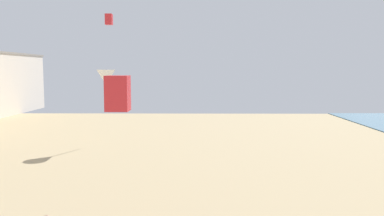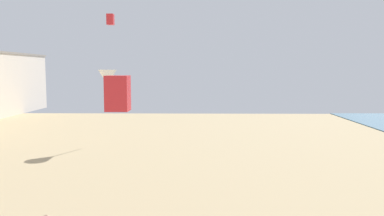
{
  "view_description": "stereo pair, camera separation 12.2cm",
  "coord_description": "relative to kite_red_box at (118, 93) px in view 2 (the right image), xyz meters",
  "views": [
    {
      "loc": [
        5.08,
        -1.88,
        6.97
      ],
      "look_at": [
        4.84,
        16.36,
        5.18
      ],
      "focal_mm": 36.63,
      "sensor_mm": 36.0,
      "label": 1
    },
    {
      "loc": [
        5.2,
        -1.88,
        6.97
      ],
      "look_at": [
        4.84,
        16.36,
        5.18
      ],
      "focal_mm": 36.63,
      "sensor_mm": 36.0,
      "label": 2
    }
  ],
  "objects": [
    {
      "name": "kite_red_box_2",
      "position": [
        -4.75,
        19.82,
        5.76
      ],
      "size": [
        0.64,
        0.64,
        1.0
      ],
      "color": "red"
    },
    {
      "name": "kite_white_delta",
      "position": [
        -5.16,
        19.94,
        0.32
      ],
      "size": [
        1.75,
        1.75,
        3.98
      ],
      "color": "white"
    },
    {
      "name": "kite_red_box",
      "position": [
        0.0,
        0.0,
        0.0
      ],
      "size": [
        1.01,
        1.01,
        1.59
      ],
      "color": "red"
    }
  ]
}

